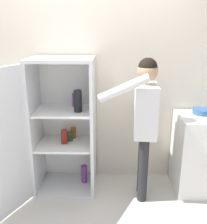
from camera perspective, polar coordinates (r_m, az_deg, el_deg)
The scene contains 6 objects.
ground_plane at distance 2.88m, azimuth -4.11°, elevation -22.84°, with size 12.00×12.00×0.00m, color beige.
wall_back at distance 3.22m, azimuth -2.95°, elevation 7.06°, with size 7.00×0.06×2.55m.
refrigerator at distance 3.01m, azimuth -11.09°, elevation -3.75°, with size 1.05×1.19×1.57m.
person at distance 2.81m, azimuth 8.95°, elevation -0.24°, with size 0.63×0.55×1.59m.
counter at distance 3.34m, azimuth 20.84°, elevation -8.41°, with size 0.64×0.56×0.92m.
bowl at distance 3.23m, azimuth 20.66°, elevation 0.13°, with size 0.22×0.22×0.06m.
Camera 1 is at (0.25, -2.18, 1.87)m, focal length 42.00 mm.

